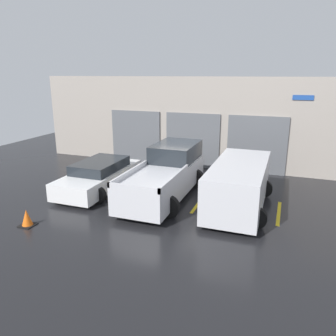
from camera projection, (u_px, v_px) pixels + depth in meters
ground_plane at (178, 184)px, 14.70m from camera, size 28.00×28.00×0.00m
shophouse_building at (198, 123)px, 17.03m from camera, size 17.90×0.68×4.64m
pickup_truck at (166, 174)px, 13.12m from camera, size 2.41×5.45×1.92m
sedan_white at (100, 176)px, 13.91m from camera, size 2.21×4.51×1.23m
sedan_side at (239, 184)px, 11.87m from camera, size 2.29×4.74×1.69m
parking_stripe_far_left at (72, 185)px, 14.54m from camera, size 0.12×2.20×0.01m
parking_stripe_left at (131, 193)px, 13.57m from camera, size 0.12×2.20×0.01m
parking_stripe_centre at (199, 202)px, 12.61m from camera, size 0.12×2.20×0.01m
parking_stripe_right at (279, 213)px, 11.64m from camera, size 0.12×2.20×0.01m
traffic_cone at (27, 218)px, 10.62m from camera, size 0.47×0.47×0.55m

